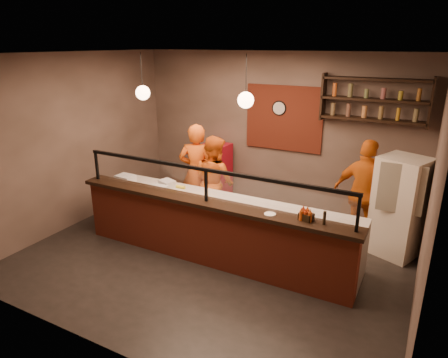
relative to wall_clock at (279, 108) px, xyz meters
The scene contains 29 objects.
floor 3.24m from the wall_clock, 92.33° to the right, with size 6.00×6.00×0.00m, color black.
ceiling 2.70m from the wall_clock, 92.33° to the right, with size 6.00×6.00×0.00m, color #362E2A.
wall_back 0.51m from the wall_clock, 158.20° to the left, with size 6.00×6.00×0.00m, color #796359.
wall_left 3.99m from the wall_clock, 141.57° to the right, with size 5.00×5.00×0.00m, color #796359.
wall_right 3.84m from the wall_clock, 40.31° to the right, with size 5.00×5.00×0.00m, color #796359.
wall_front 4.99m from the wall_clock, 91.16° to the right, with size 6.00×6.00×0.00m, color #796359.
brick_patch 0.22m from the wall_clock, ahead, with size 1.60×0.04×1.30m, color maroon.
service_counter 3.19m from the wall_clock, 92.08° to the right, with size 4.60×0.25×1.00m, color maroon.
counter_ledge 2.96m from the wall_clock, 92.08° to the right, with size 4.70×0.37×0.06m, color black.
worktop_cabinet 2.81m from the wall_clock, 92.53° to the right, with size 4.60×0.75×0.85m, color gray.
worktop 2.57m from the wall_clock, 92.53° to the right, with size 4.60×0.75×0.05m, color silver.
sneeze_guard 2.86m from the wall_clock, 92.08° to the right, with size 4.50×0.05×0.52m.
wall_shelving 1.83m from the wall_clock, ahead, with size 1.84×0.28×0.85m.
wall_clock is the anchor object (origin of this frame).
pendant_left 2.81m from the wall_clock, 125.30° to the right, with size 0.24×0.24×0.77m.
pendant_right 2.32m from the wall_clock, 82.44° to the right, with size 0.24×0.24×0.77m.
cook_left 2.11m from the wall_clock, 128.71° to the right, with size 0.70×0.46×1.92m, color #E45C15.
cook_mid 2.03m from the wall_clock, 115.11° to the right, with size 0.85×0.66×1.75m, color #CC5613.
cook_right 2.48m from the wall_clock, 27.34° to the right, with size 1.10×0.46×1.87m, color #D66314.
fridge 2.99m from the wall_clock, 22.48° to the right, with size 0.69×0.65×1.66m, color beige.
red_cooler 1.97m from the wall_clock, 166.40° to the right, with size 0.55×0.50×1.28m, color #AC0B1D.
pizza_dough 2.67m from the wall_clock, 101.65° to the right, with size 0.51×0.51×0.01m, color beige.
prep_tub_a 3.32m from the wall_clock, 130.65° to the right, with size 0.32×0.25×0.16m, color white.
prep_tub_b 2.76m from the wall_clock, 119.53° to the right, with size 0.27×0.21×0.13m, color silver.
prep_tub_c 3.01m from the wall_clock, 114.98° to the right, with size 0.29×0.23×0.14m, color white.
rolling_pin 2.65m from the wall_clock, 116.85° to the right, with size 0.06×0.06×0.32m, color yellow.
condiment_caddy 3.23m from the wall_clock, 61.92° to the right, with size 0.18×0.14×0.10m, color black.
pepper_mill 3.36m from the wall_clock, 58.17° to the right, with size 0.04×0.04×0.18m, color black.
small_plate 3.11m from the wall_clock, 71.20° to the right, with size 0.17×0.17×0.01m, color white.
Camera 1 is at (2.88, -5.16, 3.35)m, focal length 32.00 mm.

